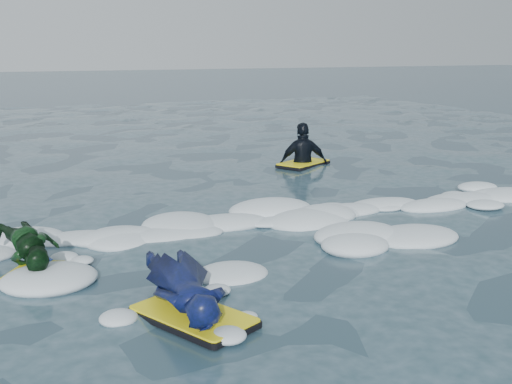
# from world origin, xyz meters

# --- Properties ---
(ground) EXTENTS (120.00, 120.00, 0.00)m
(ground) POSITION_xyz_m (0.00, 0.00, 0.00)
(ground) COLOR #1B2C41
(ground) RESTS_ON ground
(foam_band) EXTENTS (12.00, 3.10, 0.30)m
(foam_band) POSITION_xyz_m (0.00, 1.03, 0.00)
(foam_band) COLOR white
(foam_band) RESTS_ON ground
(prone_woman_unit) EXTENTS (1.08, 1.78, 0.45)m
(prone_woman_unit) POSITION_xyz_m (-0.60, -1.06, 0.23)
(prone_woman_unit) COLOR black
(prone_woman_unit) RESTS_ON ground
(prone_child_unit) EXTENTS (0.80, 1.32, 0.48)m
(prone_child_unit) POSITION_xyz_m (-1.86, 0.71, 0.25)
(prone_child_unit) COLOR black
(prone_child_unit) RESTS_ON ground
(waiting_rider_unit) EXTENTS (1.33, 1.14, 1.75)m
(waiting_rider_unit) POSITION_xyz_m (3.74, 5.26, 0.03)
(waiting_rider_unit) COLOR black
(waiting_rider_unit) RESTS_ON ground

